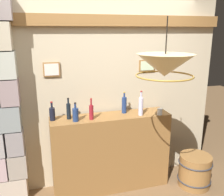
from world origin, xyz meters
TOP-DOWN VIEW (x-y plane):
  - panelled_rear_partition at (-0.00, 1.10)m, footprint 3.19×0.15m
  - stone_pillar at (-1.31, 0.97)m, footprint 0.45×0.29m
  - bar_shelf_unit at (0.00, 0.84)m, footprint 1.56×0.37m
  - liquor_bottle_vermouth at (0.20, 0.90)m, footprint 0.07×0.07m
  - liquor_bottle_brandy at (-0.73, 0.87)m, footprint 0.07×0.07m
  - liquor_bottle_amaro at (0.38, 0.76)m, footprint 0.06×0.06m
  - liquor_bottle_scotch at (-0.53, 0.87)m, footprint 0.05×0.05m
  - liquor_bottle_mezcal at (-0.46, 0.76)m, footprint 0.07×0.07m
  - liquor_bottle_port at (-0.27, 0.77)m, footprint 0.05×0.05m
  - glass_tumbler_rocks at (0.62, 0.70)m, footprint 0.07×0.07m
  - pendant_lamp at (0.29, -0.00)m, footprint 0.55×0.55m
  - wooden_barrel at (1.13, 0.54)m, footprint 0.46×0.46m

SIDE VIEW (x-z plane):
  - wooden_barrel at x=1.13m, z-range 0.00..0.45m
  - bar_shelf_unit at x=0.00m, z-range 0.00..1.04m
  - glass_tumbler_rocks at x=0.62m, z-range 1.04..1.13m
  - liquor_bottle_brandy at x=-0.73m, z-range 1.01..1.25m
  - liquor_bottle_mezcal at x=-0.46m, z-range 1.01..1.25m
  - liquor_bottle_port at x=-0.27m, z-range 1.01..1.28m
  - liquor_bottle_scotch at x=-0.53m, z-range 1.01..1.28m
  - liquor_bottle_vermouth at x=0.20m, z-range 1.01..1.30m
  - liquor_bottle_amaro at x=0.38m, z-range 1.01..1.33m
  - stone_pillar at x=-1.31m, z-range 0.01..2.52m
  - panelled_rear_partition at x=0.00m, z-range 0.06..2.63m
  - pendant_lamp at x=0.29m, z-range 1.51..2.06m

